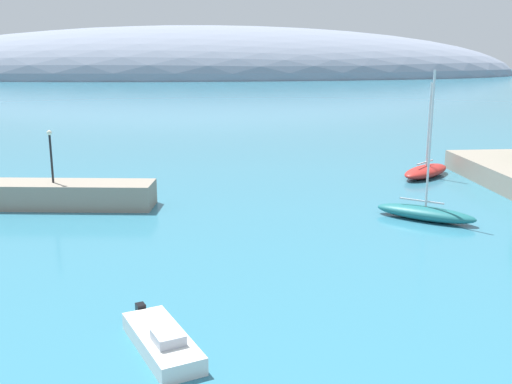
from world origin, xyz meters
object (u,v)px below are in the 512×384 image
(harbor_lamp_post, at_px, (51,150))
(sailboat_red_outer_mooring, at_px, (426,171))
(sailboat_teal_end_of_line, at_px, (425,212))
(motorboat_white_foreground, at_px, (162,341))

(harbor_lamp_post, bearing_deg, sailboat_red_outer_mooring, 14.15)
(sailboat_teal_end_of_line, xyz_separation_m, motorboat_white_foreground, (-16.65, -16.68, -0.16))
(sailboat_red_outer_mooring, xyz_separation_m, sailboat_teal_end_of_line, (-5.08, -13.51, -0.03))
(motorboat_white_foreground, bearing_deg, sailboat_teal_end_of_line, 112.83)
(motorboat_white_foreground, xyz_separation_m, harbor_lamp_post, (-9.17, 22.40, 3.84))
(sailboat_red_outer_mooring, height_order, harbor_lamp_post, sailboat_red_outer_mooring)
(motorboat_white_foreground, bearing_deg, sailboat_red_outer_mooring, 122.03)
(sailboat_teal_end_of_line, relative_size, motorboat_white_foreground, 1.81)
(sailboat_red_outer_mooring, xyz_separation_m, harbor_lamp_post, (-30.90, -7.79, 3.65))
(sailboat_red_outer_mooring, distance_m, sailboat_teal_end_of_line, 14.43)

